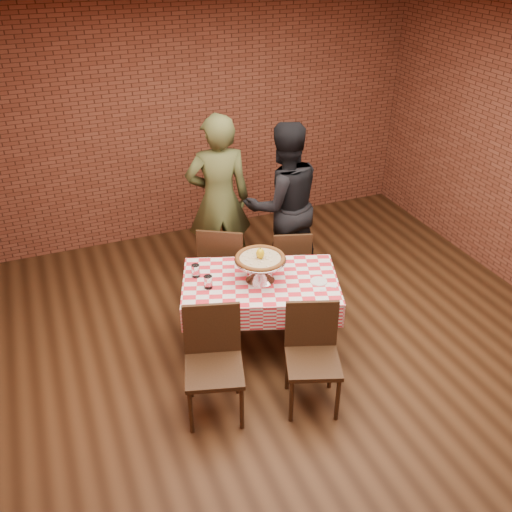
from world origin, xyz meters
The scene contains 19 objects.
ground centered at (0.00, 0.00, 0.00)m, with size 6.00×6.00×0.00m, color black.
back_wall centered at (0.00, 3.00, 1.45)m, with size 5.50×5.50×0.00m, color brown.
table centered at (-0.26, 0.42, 0.38)m, with size 1.36×0.82×0.75m, color #372212.
tablecloth centered at (-0.26, 0.42, 0.64)m, with size 1.40×0.85×0.24m, color red, non-canonical shape.
pizza_stand centered at (-0.26, 0.43, 0.86)m, with size 0.47×0.47×0.21m, color silver, non-canonical shape.
pizza centered at (-0.26, 0.43, 0.97)m, with size 0.44×0.44×0.03m, color #CEBA8D.
lemon centered at (-0.26, 0.43, 1.03)m, with size 0.07×0.07×0.10m, color yellow.
water_glass_left centered at (-0.73, 0.48, 0.82)m, with size 0.07×0.07×0.12m, color white.
water_glass_right centered at (-0.78, 0.69, 0.82)m, with size 0.07×0.07×0.12m, color white.
side_plate centered at (0.21, 0.20, 0.76)m, with size 0.15×0.15×0.01m, color white.
sweetener_packet_a centered at (0.18, 0.08, 0.76)m, with size 0.05×0.04×0.01m, color white.
sweetener_packet_b centered at (0.29, 0.08, 0.76)m, with size 0.05×0.04×0.01m, color white.
condiment_caddy centered at (-0.14, 0.70, 0.82)m, with size 0.09×0.07×0.12m, color silver.
chair_near_left centered at (-0.92, -0.22, 0.47)m, with size 0.46×0.46×0.94m, color #372212, non-canonical shape.
chair_near_right centered at (-0.15, -0.43, 0.46)m, with size 0.43×0.43×0.91m, color #372212, non-canonical shape.
chair_far_left centered at (-0.31, 1.28, 0.47)m, with size 0.46×0.46×0.94m, color #372212, non-canonical shape.
chair_far_right centered at (0.33, 1.06, 0.43)m, with size 0.39×0.39×0.87m, color #372212, non-canonical shape.
diner_olive centered at (-0.20, 1.76, 0.95)m, with size 0.69×0.45×1.90m, color #454A25.
diner_black centered at (0.44, 1.49, 0.91)m, with size 0.88×0.69×1.81m, color black.
Camera 1 is at (-1.90, -3.54, 3.55)m, focal length 40.16 mm.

